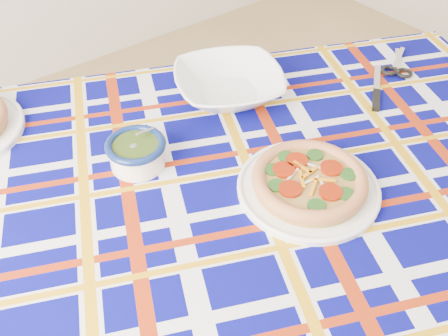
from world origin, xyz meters
TOP-DOWN VIEW (x-y plane):
  - floor at (0.00, 0.00)m, footprint 4.00×4.00m
  - dining_table at (-0.48, -0.02)m, footprint 2.01×1.68m
  - tablecloth at (-0.48, -0.02)m, footprint 2.05×1.72m
  - main_focaccia_plate at (-0.31, -0.14)m, footprint 0.39×0.39m
  - pesto_bowl at (-0.56, 0.17)m, footprint 0.17×0.17m
  - serving_bowl at (-0.22, 0.26)m, footprint 0.38×0.38m
  - table_knife at (0.15, 0.06)m, footprint 0.21×0.17m
  - kitchen_scissors at (0.29, 0.09)m, footprint 0.22×0.19m

SIDE VIEW (x-z plane):
  - floor at x=0.00m, z-range 0.00..0.00m
  - dining_table at x=-0.48m, z-range 0.33..1.13m
  - tablecloth at x=-0.48m, z-range 0.70..0.81m
  - table_knife at x=0.15m, z-range 0.81..0.82m
  - kitchen_scissors at x=0.29m, z-range 0.81..0.83m
  - main_focaccia_plate at x=-0.31m, z-range 0.81..0.87m
  - serving_bowl at x=-0.22m, z-range 0.81..0.88m
  - pesto_bowl at x=-0.56m, z-range 0.81..0.89m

